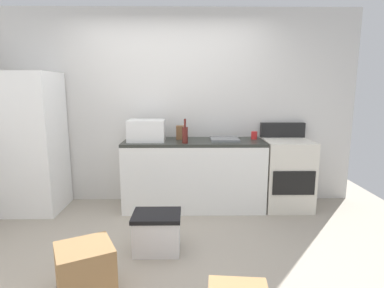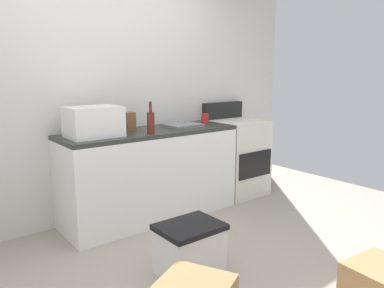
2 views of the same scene
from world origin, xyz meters
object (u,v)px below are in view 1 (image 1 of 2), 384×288
at_px(knife_block, 180,133).
at_px(refrigerator, 32,143).
at_px(coffee_mug, 254,135).
at_px(microwave, 147,130).
at_px(cardboard_box_small, 85,270).
at_px(storage_bin, 157,232).
at_px(stove_oven, 286,173).
at_px(wine_bottle, 185,134).

bearing_deg(knife_block, refrigerator, -175.60).
xyz_separation_m(coffee_mug, knife_block, (-0.98, -0.01, 0.04)).
bearing_deg(microwave, refrigerator, -179.08).
distance_m(coffee_mug, cardboard_box_small, 2.62).
distance_m(refrigerator, coffee_mug, 2.86).
bearing_deg(coffee_mug, storage_bin, -133.73).
relative_size(stove_oven, storage_bin, 2.39).
bearing_deg(stove_oven, coffee_mug, 166.94).
bearing_deg(stove_oven, storage_bin, -144.63).
relative_size(knife_block, storage_bin, 0.39).
distance_m(microwave, knife_block, 0.44).
height_order(knife_block, storage_bin, knife_block).
distance_m(wine_bottle, knife_block, 0.30).
relative_size(refrigerator, knife_block, 9.78).
height_order(wine_bottle, coffee_mug, wine_bottle).
bearing_deg(microwave, coffee_mug, 5.28).
xyz_separation_m(stove_oven, cardboard_box_small, (-2.08, -1.78, -0.27)).
distance_m(cardboard_box_small, storage_bin, 0.80).
xyz_separation_m(stove_oven, microwave, (-1.82, -0.03, 0.57)).
xyz_separation_m(microwave, coffee_mug, (1.40, 0.13, -0.09)).
bearing_deg(stove_oven, wine_bottle, -171.49).
bearing_deg(cardboard_box_small, coffee_mug, 48.44).
relative_size(microwave, cardboard_box_small, 1.13).
relative_size(wine_bottle, coffee_mug, 3.00).
relative_size(cardboard_box_small, storage_bin, 0.89).
bearing_deg(wine_bottle, cardboard_box_small, -115.43).
relative_size(microwave, knife_block, 2.56).
distance_m(microwave, wine_bottle, 0.52).
relative_size(knife_block, cardboard_box_small, 0.44).
distance_m(stove_oven, wine_bottle, 1.45).
bearing_deg(storage_bin, microwave, 101.36).
height_order(wine_bottle, cardboard_box_small, wine_bottle).
xyz_separation_m(stove_oven, wine_bottle, (-1.33, -0.20, 0.54)).
bearing_deg(storage_bin, refrigerator, 147.18).
distance_m(microwave, coffee_mug, 1.41).
distance_m(refrigerator, wine_bottle, 1.95).
relative_size(wine_bottle, knife_block, 1.67).
bearing_deg(refrigerator, knife_block, 4.40).
bearing_deg(cardboard_box_small, storage_bin, 53.04).
distance_m(refrigerator, stove_oven, 3.30).
bearing_deg(coffee_mug, refrigerator, -176.94).
bearing_deg(cardboard_box_small, microwave, 81.45).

